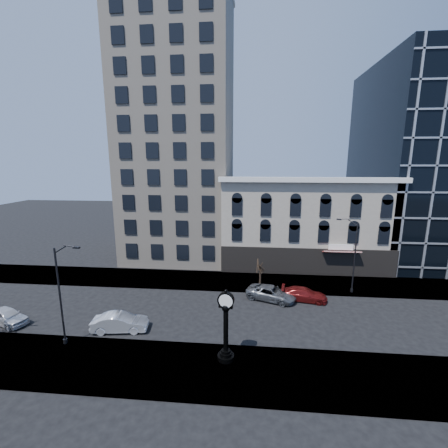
# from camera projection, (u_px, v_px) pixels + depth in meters

# --- Properties ---
(ground) EXTENTS (160.00, 160.00, 0.00)m
(ground) POSITION_uv_depth(u_px,v_px,m) (200.00, 313.00, 28.92)
(ground) COLOR black
(ground) RESTS_ON ground
(sidewalk_far) EXTENTS (160.00, 6.00, 0.12)m
(sidewalk_far) POSITION_uv_depth(u_px,v_px,m) (211.00, 280.00, 36.70)
(sidewalk_far) COLOR gray
(sidewalk_far) RESTS_ON ground
(sidewalk_near) EXTENTS (160.00, 6.00, 0.12)m
(sidewalk_near) POSITION_uv_depth(u_px,v_px,m) (180.00, 368.00, 21.11)
(sidewalk_near) COLOR gray
(sidewalk_near) RESTS_ON ground
(cream_tower) EXTENTS (15.90, 15.40, 42.50)m
(cream_tower) POSITION_uv_depth(u_px,v_px,m) (178.00, 127.00, 43.91)
(cream_tower) COLOR beige
(cream_tower) RESTS_ON ground
(victorian_row) EXTENTS (22.60, 11.19, 12.50)m
(victorian_row) POSITION_uv_depth(u_px,v_px,m) (302.00, 222.00, 42.11)
(victorian_row) COLOR #AEA28F
(victorian_row) RESTS_ON ground
(glass_office) EXTENTS (20.00, 20.15, 28.00)m
(glass_office) POSITION_uv_depth(u_px,v_px,m) (439.00, 164.00, 43.57)
(glass_office) COLOR black
(glass_office) RESTS_ON ground
(street_clock) EXTENTS (1.24, 1.24, 5.47)m
(street_clock) POSITION_uv_depth(u_px,v_px,m) (226.00, 328.00, 21.49)
(street_clock) COLOR black
(street_clock) RESTS_ON sidewalk_near
(street_lamp_near) EXTENTS (2.17, 0.48, 8.37)m
(street_lamp_near) POSITION_uv_depth(u_px,v_px,m) (64.00, 269.00, 22.51)
(street_lamp_near) COLOR black
(street_lamp_near) RESTS_ON sidewalk_near
(street_lamp_far) EXTENTS (2.06, 1.03, 8.39)m
(street_lamp_far) POSITION_uv_depth(u_px,v_px,m) (350.00, 236.00, 32.29)
(street_lamp_far) COLOR black
(street_lamp_far) RESTS_ON sidewalk_far
(bare_tree_far) EXTENTS (2.19, 2.19, 3.77)m
(bare_tree_far) POSITION_uv_depth(u_px,v_px,m) (261.00, 263.00, 34.40)
(bare_tree_far) COLOR #312418
(bare_tree_far) RESTS_ON sidewalk_far
(car_near_a) EXTENTS (4.59, 2.92, 1.46)m
(car_near_a) POSITION_uv_depth(u_px,v_px,m) (7.00, 316.00, 26.88)
(car_near_a) COLOR silver
(car_near_a) RESTS_ON ground
(car_near_b) EXTENTS (4.88, 2.30, 1.55)m
(car_near_b) POSITION_uv_depth(u_px,v_px,m) (120.00, 322.00, 25.74)
(car_near_b) COLOR silver
(car_near_b) RESTS_ON ground
(car_far_a) EXTENTS (5.73, 4.08, 1.45)m
(car_far_a) POSITION_uv_depth(u_px,v_px,m) (271.00, 293.00, 31.58)
(car_far_a) COLOR #595B60
(car_far_a) RESTS_ON ground
(car_far_b) EXTENTS (4.95, 2.65, 1.36)m
(car_far_b) POSITION_uv_depth(u_px,v_px,m) (304.00, 294.00, 31.41)
(car_far_b) COLOR maroon
(car_far_b) RESTS_ON ground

